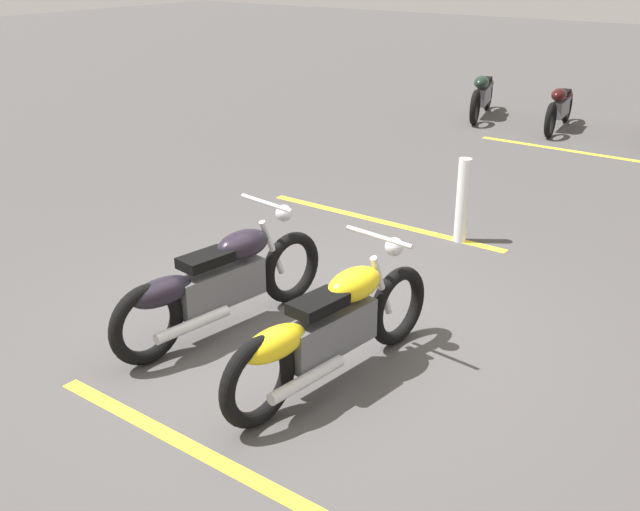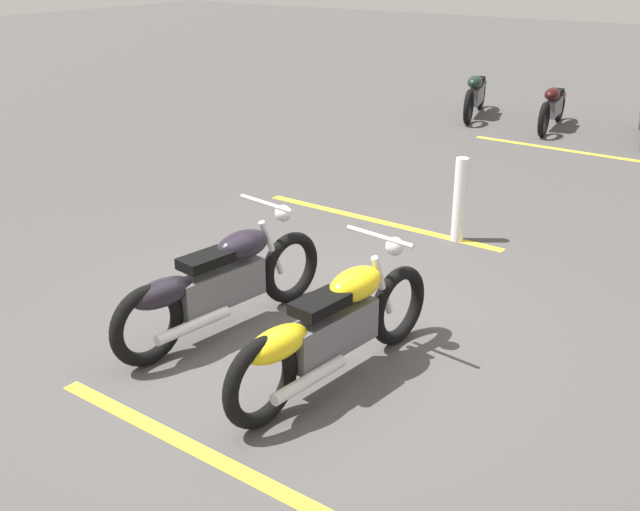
{
  "view_description": "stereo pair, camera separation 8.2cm",
  "coord_description": "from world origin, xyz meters",
  "px_view_note": "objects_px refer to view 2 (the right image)",
  "views": [
    {
      "loc": [
        -4.54,
        -3.4,
        3.06
      ],
      "look_at": [
        0.22,
        0.0,
        0.65
      ],
      "focal_mm": 42.36,
      "sensor_mm": 36.0,
      "label": 1
    },
    {
      "loc": [
        -4.59,
        -3.34,
        3.06
      ],
      "look_at": [
        0.22,
        0.0,
        0.65
      ],
      "focal_mm": 42.36,
      "sensor_mm": 36.0,
      "label": 2
    }
  ],
  "objects_px": {
    "motorcycle_dark_foreground": "(219,283)",
    "bollard_post": "(460,200)",
    "motorcycle_row_far_right": "(476,93)",
    "motorcycle_row_right": "(553,105)",
    "motorcycle_bright_foreground": "(332,328)"
  },
  "relations": [
    {
      "from": "motorcycle_dark_foreground",
      "to": "bollard_post",
      "type": "height_order",
      "value": "motorcycle_dark_foreground"
    },
    {
      "from": "motorcycle_dark_foreground",
      "to": "motorcycle_row_far_right",
      "type": "bearing_deg",
      "value": 19.73
    },
    {
      "from": "motorcycle_row_right",
      "to": "bollard_post",
      "type": "xyz_separation_m",
      "value": [
        -6.12,
        -1.02,
        0.06
      ]
    },
    {
      "from": "motorcycle_bright_foreground",
      "to": "motorcycle_row_far_right",
      "type": "xyz_separation_m",
      "value": [
        9.58,
        3.1,
        -0.02
      ]
    },
    {
      "from": "motorcycle_bright_foreground",
      "to": "bollard_post",
      "type": "height_order",
      "value": "motorcycle_bright_foreground"
    },
    {
      "from": "motorcycle_row_right",
      "to": "motorcycle_row_far_right",
      "type": "xyz_separation_m",
      "value": [
        0.2,
        1.58,
        0.03
      ]
    },
    {
      "from": "motorcycle_dark_foreground",
      "to": "motorcycle_row_right",
      "type": "height_order",
      "value": "motorcycle_dark_foreground"
    },
    {
      "from": "motorcycle_row_right",
      "to": "motorcycle_row_far_right",
      "type": "relative_size",
      "value": 0.96
    },
    {
      "from": "bollard_post",
      "to": "motorcycle_bright_foreground",
      "type": "bearing_deg",
      "value": -171.27
    },
    {
      "from": "motorcycle_bright_foreground",
      "to": "motorcycle_row_right",
      "type": "xyz_separation_m",
      "value": [
        9.39,
        1.52,
        -0.05
      ]
    },
    {
      "from": "motorcycle_dark_foreground",
      "to": "bollard_post",
      "type": "distance_m",
      "value": 3.22
    },
    {
      "from": "motorcycle_row_right",
      "to": "bollard_post",
      "type": "bearing_deg",
      "value": 1.69
    },
    {
      "from": "motorcycle_bright_foreground",
      "to": "motorcycle_row_far_right",
      "type": "height_order",
      "value": "motorcycle_bright_foreground"
    },
    {
      "from": "motorcycle_dark_foreground",
      "to": "bollard_post",
      "type": "xyz_separation_m",
      "value": [
        3.14,
        -0.72,
        0.01
      ]
    },
    {
      "from": "motorcycle_row_right",
      "to": "motorcycle_row_far_right",
      "type": "height_order",
      "value": "motorcycle_row_far_right"
    }
  ]
}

